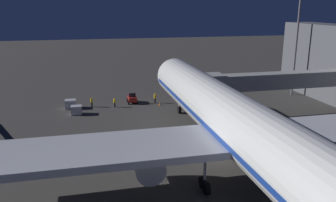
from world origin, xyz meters
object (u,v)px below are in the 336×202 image
at_px(pushback_tug, 132,99).
at_px(jet_bridge, 268,81).
at_px(apron_floodlight_mast, 297,37).
at_px(ground_crew_near_nose_gear, 92,102).
at_px(airliner_at_gate, 250,135).
at_px(traffic_cone_nose_starboard, 160,104).
at_px(ground_crew_by_tug, 115,102).
at_px(baggage_container_mid_row, 76,110).
at_px(ground_crew_marshaller_fwd, 155,98).
at_px(traffic_cone_nose_port, 183,102).
at_px(baggage_container_near_belt, 71,104).

bearing_deg(pushback_tug, jet_bridge, 148.25).
relative_size(apron_floodlight_mast, ground_crew_near_nose_gear, 11.56).
height_order(jet_bridge, ground_crew_near_nose_gear, jet_bridge).
relative_size(airliner_at_gate, traffic_cone_nose_starboard, 119.12).
relative_size(jet_bridge, ground_crew_by_tug, 15.08).
height_order(baggage_container_mid_row, ground_crew_marshaller_fwd, ground_crew_marshaller_fwd).
bearing_deg(traffic_cone_nose_starboard, traffic_cone_nose_port, 180.00).
xyz_separation_m(baggage_container_mid_row, ground_crew_by_tug, (-6.54, -2.84, 0.21)).
distance_m(apron_floodlight_mast, baggage_container_mid_row, 43.86).
bearing_deg(ground_crew_near_nose_gear, ground_crew_by_tug, 165.10).
bearing_deg(jet_bridge, traffic_cone_nose_port, -41.21).
bearing_deg(jet_bridge, ground_crew_by_tug, -23.95).
height_order(jet_bridge, baggage_container_near_belt, jet_bridge).
xyz_separation_m(apron_floodlight_mast, traffic_cone_nose_port, (23.30, 1.46, -11.34)).
distance_m(baggage_container_near_belt, traffic_cone_nose_starboard, 15.82).
xyz_separation_m(jet_bridge, ground_crew_marshaller_fwd, (16.34, -11.65, -4.73)).
relative_size(airliner_at_gate, ground_crew_by_tug, 38.45).
height_order(ground_crew_near_nose_gear, traffic_cone_nose_port, ground_crew_near_nose_gear).
relative_size(airliner_at_gate, baggage_container_mid_row, 37.24).
xyz_separation_m(baggage_container_mid_row, ground_crew_near_nose_gear, (-2.57, -3.89, 0.23)).
relative_size(pushback_tug, traffic_cone_nose_port, 4.31).
distance_m(jet_bridge, pushback_tug, 24.56).
height_order(apron_floodlight_mast, baggage_container_near_belt, apron_floodlight_mast).
height_order(pushback_tug, ground_crew_by_tug, pushback_tug).
height_order(baggage_container_near_belt, traffic_cone_nose_starboard, baggage_container_near_belt).
distance_m(jet_bridge, traffic_cone_nose_starboard, 19.46).
height_order(airliner_at_gate, pushback_tug, airliner_at_gate).
bearing_deg(baggage_container_mid_row, traffic_cone_nose_port, -173.40).
distance_m(ground_crew_marshaller_fwd, traffic_cone_nose_port, 5.30).
height_order(baggage_container_near_belt, ground_crew_near_nose_gear, ground_crew_near_nose_gear).
relative_size(ground_crew_near_nose_gear, ground_crew_by_tug, 1.03).
bearing_deg(ground_crew_marshaller_fwd, apron_floodlight_mast, 179.55).
bearing_deg(ground_crew_near_nose_gear, traffic_cone_nose_port, 174.13).
xyz_separation_m(baggage_container_mid_row, ground_crew_marshaller_fwd, (-14.07, -3.89, 0.31)).
distance_m(pushback_tug, ground_crew_by_tug, 3.99).
distance_m(baggage_container_mid_row, ground_crew_by_tug, 7.13).
bearing_deg(airliner_at_gate, ground_crew_by_tug, -72.09).
xyz_separation_m(ground_crew_marshaller_fwd, ground_crew_by_tug, (7.53, 1.05, -0.11)).
bearing_deg(jet_bridge, traffic_cone_nose_starboard, -32.28).
bearing_deg(pushback_tug, ground_crew_marshaller_fwd, 166.32).
bearing_deg(ground_crew_marshaller_fwd, baggage_container_near_belt, -0.04).
distance_m(baggage_container_mid_row, ground_crew_near_nose_gear, 4.67).
relative_size(apron_floodlight_mast, baggage_container_mid_row, 11.53).
height_order(airliner_at_gate, traffic_cone_nose_port, airliner_at_gate).
bearing_deg(pushback_tug, traffic_cone_nose_starboard, 150.09).
distance_m(apron_floodlight_mast, ground_crew_marshaller_fwd, 30.17).
bearing_deg(traffic_cone_nose_port, baggage_container_near_belt, -4.82).
height_order(apron_floodlight_mast, ground_crew_marshaller_fwd, apron_floodlight_mast).
bearing_deg(apron_floodlight_mast, baggage_container_mid_row, 4.95).
distance_m(baggage_container_mid_row, traffic_cone_nose_starboard, 14.80).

